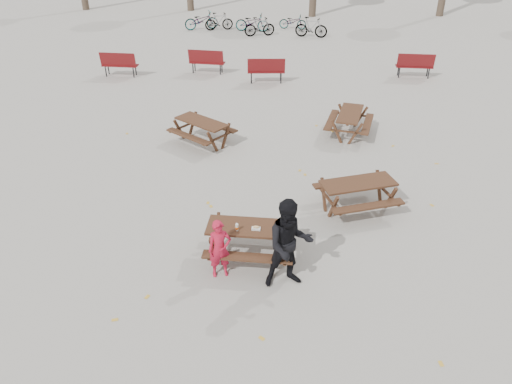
# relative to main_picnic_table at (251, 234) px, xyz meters

# --- Properties ---
(ground) EXTENTS (80.00, 80.00, 0.00)m
(ground) POSITION_rel_main_picnic_table_xyz_m (0.00, 0.00, -0.59)
(ground) COLOR gray
(ground) RESTS_ON ground
(main_picnic_table) EXTENTS (1.80, 1.45, 0.78)m
(main_picnic_table) POSITION_rel_main_picnic_table_xyz_m (0.00, 0.00, 0.00)
(main_picnic_table) COLOR #361E13
(main_picnic_table) RESTS_ON ground
(food_tray) EXTENTS (0.18, 0.11, 0.03)m
(food_tray) POSITION_rel_main_picnic_table_xyz_m (0.12, -0.09, 0.21)
(food_tray) COLOR white
(food_tray) RESTS_ON main_picnic_table
(bread_roll) EXTENTS (0.14, 0.06, 0.05)m
(bread_roll) POSITION_rel_main_picnic_table_xyz_m (0.12, -0.09, 0.25)
(bread_roll) COLOR tan
(bread_roll) RESTS_ON food_tray
(soda_bottle) EXTENTS (0.07, 0.07, 0.17)m
(soda_bottle) POSITION_rel_main_picnic_table_xyz_m (-0.26, -0.17, 0.26)
(soda_bottle) COLOR silver
(soda_bottle) RESTS_ON main_picnic_table
(child) EXTENTS (0.54, 0.44, 1.27)m
(child) POSITION_rel_main_picnic_table_xyz_m (-0.54, -0.64, 0.05)
(child) COLOR #B41630
(child) RESTS_ON ground
(adult) EXTENTS (1.08, 0.94, 1.89)m
(adult) POSITION_rel_main_picnic_table_xyz_m (0.82, -0.75, 0.36)
(adult) COLOR black
(adult) RESTS_ON ground
(picnic_table_east) EXTENTS (2.17, 1.97, 0.76)m
(picnic_table_east) POSITION_rel_main_picnic_table_xyz_m (2.32, 2.11, -0.21)
(picnic_table_east) COLOR #361E13
(picnic_table_east) RESTS_ON ground
(picnic_table_north) EXTENTS (2.19, 2.09, 0.74)m
(picnic_table_north) POSITION_rel_main_picnic_table_xyz_m (-2.13, 5.41, -0.22)
(picnic_table_north) COLOR #361E13
(picnic_table_north) RESTS_ON ground
(picnic_table_far) EXTENTS (1.66, 1.93, 0.73)m
(picnic_table_far) POSITION_rel_main_picnic_table_xyz_m (2.36, 6.57, -0.22)
(picnic_table_far) COLOR #361E13
(picnic_table_far) RESTS_ON ground
(park_bench_row) EXTENTS (13.80, 1.91, 1.03)m
(park_bench_row) POSITION_rel_main_picnic_table_xyz_m (-1.40, 12.03, -0.07)
(park_bench_row) COLOR maroon
(park_bench_row) RESTS_ON ground
(bicycle_row) EXTENTS (8.08, 2.69, 1.04)m
(bicycle_row) POSITION_rel_main_picnic_table_xyz_m (-2.31, 19.94, -0.10)
(bicycle_row) COLOR black
(bicycle_row) RESTS_ON ground
(fallen_leaves) EXTENTS (11.00, 11.00, 0.01)m
(fallen_leaves) POSITION_rel_main_picnic_table_xyz_m (0.50, 2.50, -0.58)
(fallen_leaves) COLOR gold
(fallen_leaves) RESTS_ON ground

